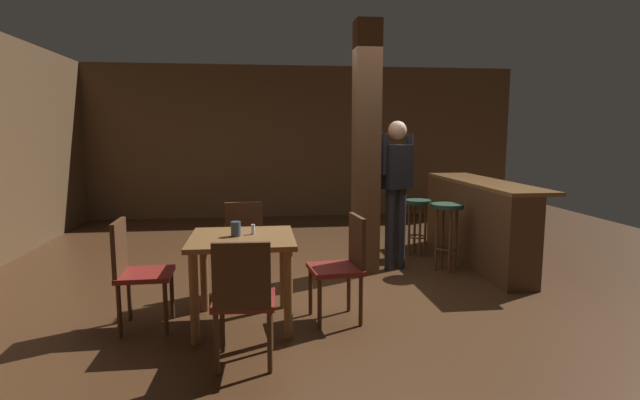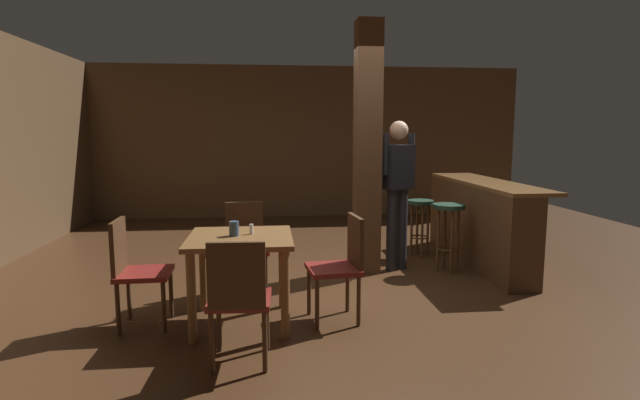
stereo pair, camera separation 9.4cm
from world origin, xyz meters
The scene contains 14 objects.
ground_plane centered at (0.00, 0.00, 0.00)m, with size 10.80×10.80×0.00m, color #422816.
wall_back centered at (0.00, 4.50, 1.40)m, with size 8.00×0.10×2.80m, color brown.
pillar centered at (0.32, 0.59, 1.40)m, with size 0.28×0.28×2.80m, color #4C301C.
dining_table centered at (-1.02, -0.85, 0.61)m, with size 0.85×0.85×0.75m.
chair_south centered at (-1.00, -1.64, 0.51)m, with size 0.44×0.44×0.89m.
chair_west centered at (-1.88, -0.83, 0.51)m, with size 0.43×0.43×0.89m.
chair_north centered at (-1.02, -0.03, 0.51)m, with size 0.46×0.46×0.89m.
chair_east centered at (-0.18, -0.85, 0.51)m, with size 0.46×0.46×0.89m.
napkin_cup centered at (-1.07, -0.83, 0.81)m, with size 0.08×0.08×0.12m, color #33475B.
salt_shaker centered at (-0.93, -0.77, 0.79)m, with size 0.03×0.03×0.08m, color silver.
standing_person centered at (0.69, 0.64, 1.00)m, with size 0.45×0.33×1.72m.
bar_counter centered at (1.74, 0.81, 0.51)m, with size 0.56×2.39×1.01m.
bar_stool_near centered at (1.26, 0.51, 0.59)m, with size 0.36×0.36×0.78m.
bar_stool_mid centered at (1.15, 1.24, 0.54)m, with size 0.33×0.33×0.73m.
Camera 1 is at (-0.89, -4.90, 1.60)m, focal length 28.00 mm.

